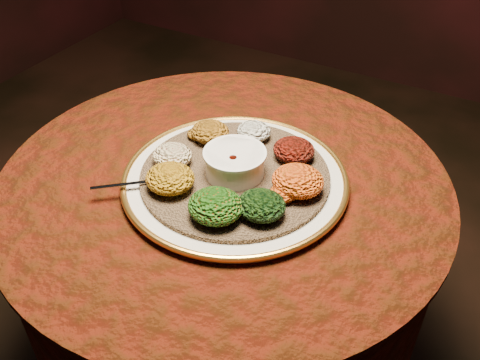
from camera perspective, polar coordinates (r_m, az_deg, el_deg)
The scene contains 13 objects.
table at distance 1.25m, azimuth -1.61°, elevation -6.04°, with size 0.96×0.96×0.73m.
platter at distance 1.11m, azimuth -0.54°, elevation 0.08°, with size 0.59×0.59×0.02m.
injera at distance 1.10m, azimuth -0.55°, elevation 0.52°, with size 0.39×0.39×0.01m, color olive.
stew_bowl at distance 1.08m, azimuth -0.56°, elevation 2.03°, with size 0.13×0.13×0.05m.
spoon at distance 1.08m, azimuth -9.74°, elevation -0.15°, with size 0.12×0.10×0.01m.
portion_ayib at distance 1.19m, azimuth 1.48°, elevation 5.23°, with size 0.08×0.07×0.04m, color white.
portion_kitfo at distance 1.13m, azimuth 5.77°, elevation 3.22°, with size 0.09×0.08×0.04m, color black.
portion_tikil at distance 1.04m, azimuth 6.18°, elevation -0.09°, with size 0.10×0.10×0.05m, color #B4800F.
portion_gomen at distance 0.99m, azimuth 2.29°, elevation -2.72°, with size 0.09×0.09×0.04m, color black.
portion_mixveg at distance 0.98m, azimuth -2.63°, elevation -2.79°, with size 0.10×0.10×0.05m, color #A82E0A.
portion_kik at distance 1.05m, azimuth -7.47°, elevation 0.17°, with size 0.10×0.09×0.05m, color #A5730E.
portion_timatim at distance 1.12m, azimuth -7.24°, elevation 2.61°, with size 0.08×0.08×0.04m, color maroon.
portion_shiro at distance 1.19m, azimuth -3.21°, elevation 5.15°, with size 0.09×0.08×0.04m, color #8B5110.
Camera 1 is at (0.46, -0.77, 1.43)m, focal length 40.00 mm.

